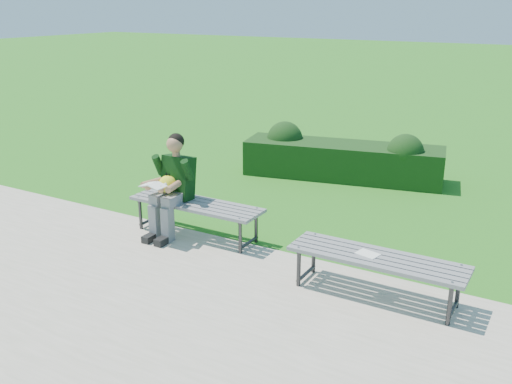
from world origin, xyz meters
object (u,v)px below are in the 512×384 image
bench_right (377,261)px  seated_boy (172,183)px  bench_left (196,207)px  paper_sheet (368,254)px  hedge (341,157)px

bench_right → seated_boy: 2.87m
bench_left → paper_sheet: 2.47m
bench_right → paper_sheet: size_ratio=7.17×
bench_left → seated_boy: bearing=-162.8°
seated_boy → bench_left: bearing=17.2°
hedge → bench_left: hedge is taller
bench_right → paper_sheet: (-0.10, 0.00, 0.06)m
bench_right → seated_boy: size_ratio=1.37×
bench_left → paper_sheet: bench_left is taller
hedge → seated_boy: bearing=-104.4°
bench_left → paper_sheet: (2.44, -0.40, 0.06)m
bench_left → seated_boy: size_ratio=1.37×
hedge → bench_left: (-0.61, -3.43, 0.06)m
hedge → seated_boy: (-0.91, -3.52, 0.36)m
hedge → seated_boy: seated_boy is taller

